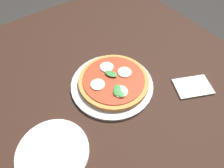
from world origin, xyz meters
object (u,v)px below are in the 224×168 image
object	(u,v)px
dining_table	(87,102)
serving_tray	(112,85)
pizza	(114,81)
napkin	(193,87)
plate_white	(53,153)

from	to	relation	value
dining_table	serving_tray	size ratio (longest dim) A/B	4.27
pizza	napkin	size ratio (longest dim) A/B	1.96
dining_table	pizza	world-z (taller)	pizza
serving_tray	pizza	distance (m)	0.02
dining_table	serving_tray	world-z (taller)	serving_tray
plate_white	pizza	bearing A→B (deg)	19.66
serving_tray	plate_white	world-z (taller)	plate_white
dining_table	plate_white	xyz separation A→B (m)	(-0.20, -0.15, 0.10)
pizza	plate_white	bearing A→B (deg)	-160.34
dining_table	plate_white	distance (m)	0.27
pizza	serving_tray	bearing A→B (deg)	-174.09
plate_white	napkin	distance (m)	0.53
serving_tray	napkin	size ratio (longest dim) A/B	2.31
serving_tray	napkin	bearing A→B (deg)	-37.21
dining_table	napkin	size ratio (longest dim) A/B	9.86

